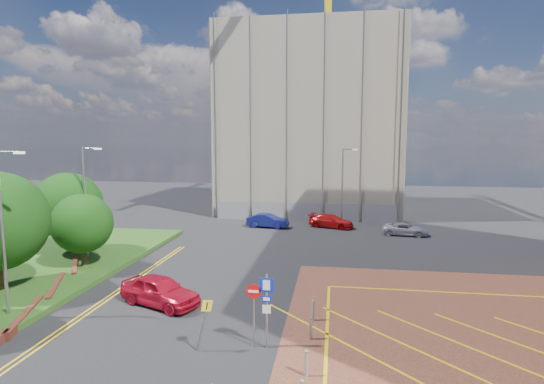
% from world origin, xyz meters
% --- Properties ---
extents(ground, '(140.00, 140.00, 0.00)m').
position_xyz_m(ground, '(0.00, 0.00, 0.00)').
color(ground, black).
rests_on(ground, ground).
extents(retaining_wall, '(6.06, 20.33, 0.40)m').
position_xyz_m(retaining_wall, '(-11.80, 2.00, 0.20)').
color(retaining_wall, maroon).
rests_on(retaining_wall, ground).
extents(tree_c, '(4.00, 4.00, 4.90)m').
position_xyz_m(tree_c, '(-13.50, 10.00, 3.19)').
color(tree_c, '#3D2B1C').
rests_on(tree_c, grass_bed).
extents(tree_d, '(5.00, 5.00, 6.08)m').
position_xyz_m(tree_d, '(-16.50, 13.00, 3.87)').
color(tree_d, '#3D2B1C').
rests_on(tree_d, grass_bed).
extents(lamp_left_near, '(1.53, 0.16, 8.00)m').
position_xyz_m(lamp_left_near, '(-12.42, 2.00, 4.66)').
color(lamp_left_near, '#9EA0A8').
rests_on(lamp_left_near, grass_bed).
extents(lamp_left_far, '(1.53, 0.16, 8.00)m').
position_xyz_m(lamp_left_far, '(-14.42, 12.00, 4.66)').
color(lamp_left_far, '#9EA0A8').
rests_on(lamp_left_far, grass_bed).
extents(lamp_back, '(1.53, 0.16, 8.00)m').
position_xyz_m(lamp_back, '(4.08, 28.00, 4.36)').
color(lamp_back, '#9EA0A8').
rests_on(lamp_back, ground).
extents(sign_cluster, '(1.17, 0.12, 3.20)m').
position_xyz_m(sign_cluster, '(0.30, 0.98, 1.95)').
color(sign_cluster, '#9EA0A8').
rests_on(sign_cluster, ground).
extents(warning_sign, '(0.73, 0.41, 2.25)m').
position_xyz_m(warning_sign, '(-1.99, 0.28, 1.43)').
color(warning_sign, '#9EA0A8').
rests_on(warning_sign, ground).
extents(bollard_row, '(0.14, 11.14, 0.90)m').
position_xyz_m(bollard_row, '(2.30, -1.67, 0.47)').
color(bollard_row, '#9EA0A8').
rests_on(bollard_row, forecourt).
extents(construction_building, '(21.20, 19.20, 22.00)m').
position_xyz_m(construction_building, '(0.00, 40.00, 11.00)').
color(construction_building, '#A39B85').
rests_on(construction_building, ground).
extents(tower_crane, '(1.60, 35.00, 35.40)m').
position_xyz_m(tower_crane, '(2.00, 39.44, 25.85)').
color(tower_crane, yellow).
rests_on(tower_crane, ground).
extents(construction_fence, '(21.60, 0.06, 2.00)m').
position_xyz_m(construction_fence, '(1.00, 30.00, 1.00)').
color(construction_fence, gray).
rests_on(construction_fence, ground).
extents(car_red_left, '(5.00, 3.50, 1.58)m').
position_xyz_m(car_red_left, '(-5.88, 4.84, 0.79)').
color(car_red_left, red).
rests_on(car_red_left, ground).
extents(car_blue_back, '(4.36, 1.99, 1.39)m').
position_xyz_m(car_blue_back, '(-3.41, 25.90, 0.69)').
color(car_blue_back, navy).
rests_on(car_blue_back, ground).
extents(car_red_back, '(4.91, 3.27, 1.32)m').
position_xyz_m(car_red_back, '(2.94, 26.84, 0.66)').
color(car_red_back, red).
rests_on(car_red_back, ground).
extents(car_silver_back, '(4.29, 2.40, 1.13)m').
position_xyz_m(car_silver_back, '(9.76, 24.28, 0.57)').
color(car_silver_back, silver).
rests_on(car_silver_back, ground).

